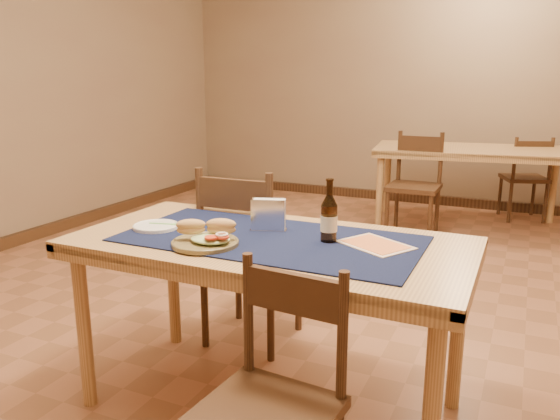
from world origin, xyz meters
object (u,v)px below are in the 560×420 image
at_px(back_table, 471,157).
at_px(chair_main_far, 249,253).
at_px(chair_main_near, 271,403).
at_px(beer_bottle, 329,218).
at_px(main_table, 270,259).
at_px(sandwich_plate, 207,238).
at_px(napkin_holder, 268,216).

xyz_separation_m(back_table, chair_main_far, (-0.79, -2.97, -0.17)).
distance_m(back_table, chair_main_near, 4.06).
distance_m(chair_main_near, beer_bottle, 0.77).
distance_m(back_table, chair_main_far, 3.08).
bearing_deg(back_table, beer_bottle, -93.39).
bearing_deg(chair_main_far, chair_main_near, -59.17).
xyz_separation_m(main_table, back_table, (0.43, 3.46, 0.00)).
bearing_deg(chair_main_near, sandwich_plate, 139.01).
relative_size(beer_bottle, napkin_holder, 1.54).
bearing_deg(main_table, chair_main_near, -64.02).
bearing_deg(main_table, napkin_holder, 118.40).
bearing_deg(chair_main_near, chair_main_far, 120.83).
height_order(back_table, chair_main_near, chair_main_near).
distance_m(beer_bottle, napkin_holder, 0.29).
bearing_deg(main_table, sandwich_plate, -134.25).
height_order(chair_main_far, sandwich_plate, chair_main_far).
relative_size(back_table, chair_main_far, 1.94).
relative_size(back_table, napkin_holder, 11.42).
relative_size(main_table, chair_main_far, 1.67).
distance_m(chair_main_far, sandwich_plate, 0.75).
bearing_deg(sandwich_plate, beer_bottle, 30.70).
xyz_separation_m(main_table, sandwich_plate, (-0.18, -0.19, 0.12)).
relative_size(main_table, napkin_holder, 9.85).
distance_m(chair_main_far, napkin_holder, 0.58).
bearing_deg(chair_main_far, back_table, 75.15).
bearing_deg(beer_bottle, chair_main_near, -84.82).
height_order(chair_main_near, napkin_holder, napkin_holder).
relative_size(back_table, beer_bottle, 7.41).
bearing_deg(sandwich_plate, chair_main_far, 104.59).
height_order(chair_main_near, beer_bottle, beer_bottle).
bearing_deg(beer_bottle, sandwich_plate, -149.30).
distance_m(back_table, beer_bottle, 3.41).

